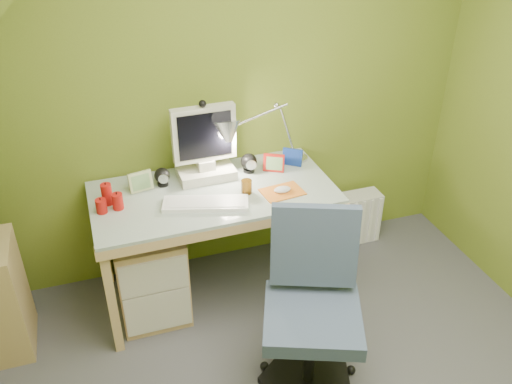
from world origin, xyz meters
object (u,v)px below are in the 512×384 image
object	(u,v)px
task_chair	(313,316)
radiator	(353,218)
monitor	(204,138)
desk_lamp	(276,120)
desk	(216,243)

from	to	relation	value
task_chair	radiator	world-z (taller)	task_chair
monitor	desk_lamp	bearing A→B (deg)	-1.41
desk_lamp	radiator	distance (m)	1.09
radiator	desk_lamp	bearing A→B (deg)	-175.98
desk_lamp	monitor	bearing A→B (deg)	-166.14
desk_lamp	task_chair	xyz separation A→B (m)	(-0.18, -1.06, -0.59)
desk_lamp	desk	bearing A→B (deg)	-144.34
task_chair	radiator	size ratio (longest dim) A/B	2.56
radiator	task_chair	bearing A→B (deg)	-126.78
monitor	radiator	distance (m)	1.37
monitor	task_chair	xyz separation A→B (m)	(0.27, -1.06, -0.53)
desk	monitor	xyz separation A→B (m)	(-0.00, 0.18, 0.64)
desk_lamp	radiator	world-z (taller)	desk_lamp
desk	monitor	size ratio (longest dim) A/B	2.68
desk	desk_lamp	bearing A→B (deg)	20.91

